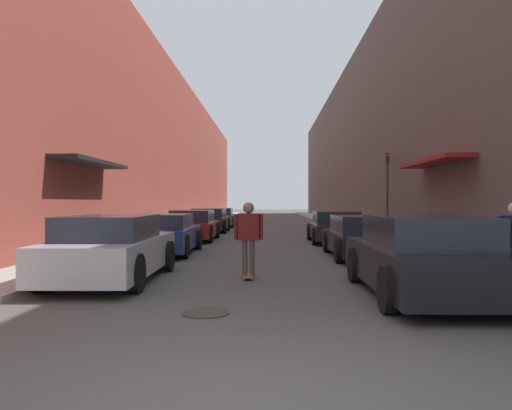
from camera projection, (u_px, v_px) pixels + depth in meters
The scene contains 16 objects.
ground at pixel (265, 228), 31.12m from camera, with size 149.54×149.54×0.00m, color #4C4947.
curb_strip_left at pixel (201, 222), 38.05m from camera, with size 1.80×67.97×0.12m.
curb_strip_right at pixel (331, 223), 37.79m from camera, with size 1.80×67.97×0.12m.
building_row_left at pixel (163, 155), 38.09m from camera, with size 4.90×67.97×10.50m.
building_row_right at pixel (370, 147), 37.67m from camera, with size 4.90×67.97×11.55m.
parked_car_left_0 at pixel (112, 249), 10.33m from camera, with size 1.95×4.61×1.36m.
parked_car_left_1 at pixel (163, 234), 15.76m from camera, with size 2.06×4.47×1.25m.
parked_car_left_2 at pixel (193, 226), 21.19m from camera, with size 1.94×4.54×1.29m.
parked_car_left_3 at pixel (209, 221), 26.93m from camera, with size 1.99×4.07×1.28m.
parked_car_left_4 at pixel (219, 217), 32.64m from camera, with size 2.00×4.68×1.24m.
parked_car_right_0 at pixel (423, 258), 8.66m from camera, with size 2.04×4.66×1.40m.
parked_car_right_1 at pixel (361, 237), 14.67m from camera, with size 1.89×4.64×1.23m.
parked_car_right_2 at pixel (335, 227), 20.09m from camera, with size 2.06×4.05×1.25m.
skateboarder at pixel (249, 232), 10.67m from camera, with size 0.62×0.78×1.64m.
manhole_cover at pixel (206, 313), 7.33m from camera, with size 0.70×0.70×0.02m.
traffic_light at pixel (387, 185), 22.07m from camera, with size 0.16×0.22×3.68m.
Camera 1 is at (0.26, -3.93, 1.65)m, focal length 35.00 mm.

